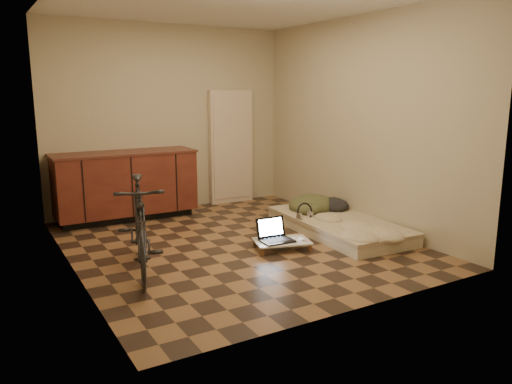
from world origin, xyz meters
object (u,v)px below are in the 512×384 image
futon (338,225)px  laptop (275,236)px  bicycle (140,222)px  lap_desk (282,242)px

futon → laptop: laptop is taller
bicycle → laptop: (1.48, -0.03, -0.35)m
bicycle → lap_desk: bearing=12.4°
lap_desk → laptop: 0.10m
futon → lap_desk: futon is taller
lap_desk → laptop: laptop is taller
futon → laptop: bearing=-167.1°
lap_desk → futon: bearing=29.5°
bicycle → laptop: bearing=14.1°
bicycle → futon: bicycle is taller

